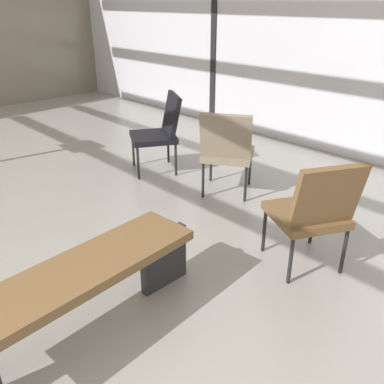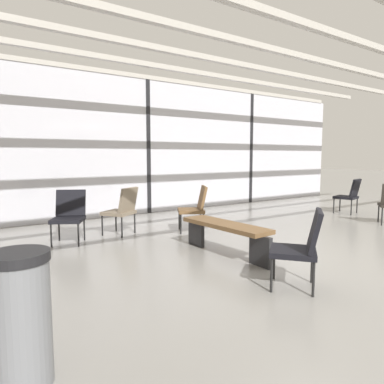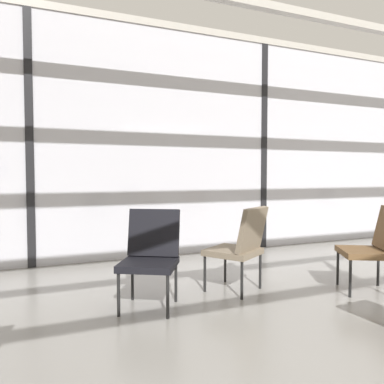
% 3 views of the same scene
% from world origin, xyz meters
% --- Properties ---
extents(ground_plane, '(60.00, 60.00, 0.00)m').
position_xyz_m(ground_plane, '(0.00, 0.00, 0.00)').
color(ground_plane, gray).
extents(glass_curtain_wall, '(14.00, 0.08, 3.29)m').
position_xyz_m(glass_curtain_wall, '(0.00, 5.20, 1.64)').
color(glass_curtain_wall, silver).
rests_on(glass_curtain_wall, ground).
extents(window_mullion_1, '(0.10, 0.12, 3.29)m').
position_xyz_m(window_mullion_1, '(0.00, 5.20, 1.64)').
color(window_mullion_1, black).
rests_on(window_mullion_1, ground).
extents(window_mullion_2, '(0.10, 0.12, 3.29)m').
position_xyz_m(window_mullion_2, '(3.50, 5.20, 1.64)').
color(window_mullion_2, black).
rests_on(window_mullion_2, ground).
extents(ceiling_slats, '(13.72, 6.72, 0.10)m').
position_xyz_m(ceiling_slats, '(0.00, 1.90, 3.34)').
color(ceiling_slats, '#B7B2A8').
rests_on(ceiling_slats, glass_curtain_wall).
extents(parked_airplane, '(11.23, 4.14, 4.14)m').
position_xyz_m(parked_airplane, '(1.69, 9.31, 2.07)').
color(parked_airplane, '#B2BCD6').
rests_on(parked_airplane, ground).
extents(lounge_chair_0, '(0.58, 0.62, 0.87)m').
position_xyz_m(lounge_chair_0, '(4.05, 2.23, 0.49)').
color(lounge_chair_0, black).
rests_on(lounge_chair_0, ground).
extents(lounge_chair_2, '(0.69, 0.70, 0.87)m').
position_xyz_m(lounge_chair_2, '(-1.53, 3.26, 0.49)').
color(lounge_chair_2, '#7F705B').
rests_on(lounge_chair_2, ground).
extents(lounge_chair_3, '(0.68, 0.69, 0.87)m').
position_xyz_m(lounge_chair_3, '(-2.49, 3.22, 0.49)').
color(lounge_chair_3, black).
rests_on(lounge_chair_3, ground).
extents(lounge_chair_4, '(0.69, 0.67, 0.87)m').
position_xyz_m(lounge_chair_4, '(-0.27, 2.73, 0.49)').
color(lounge_chair_4, brown).
rests_on(lounge_chair_4, ground).
extents(lounge_chair_5, '(0.70, 0.71, 0.87)m').
position_xyz_m(lounge_chair_5, '(-0.97, -0.26, 0.49)').
color(lounge_chair_5, black).
rests_on(lounge_chair_5, ground).
extents(waiting_bench, '(0.49, 1.70, 0.47)m').
position_xyz_m(waiting_bench, '(-0.82, 1.20, 0.36)').
color(waiting_bench, brown).
rests_on(waiting_bench, ground).
extents(trash_bin, '(0.38, 0.38, 0.86)m').
position_xyz_m(trash_bin, '(-3.73, -0.31, 0.43)').
color(trash_bin, slate).
rests_on(trash_bin, ground).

